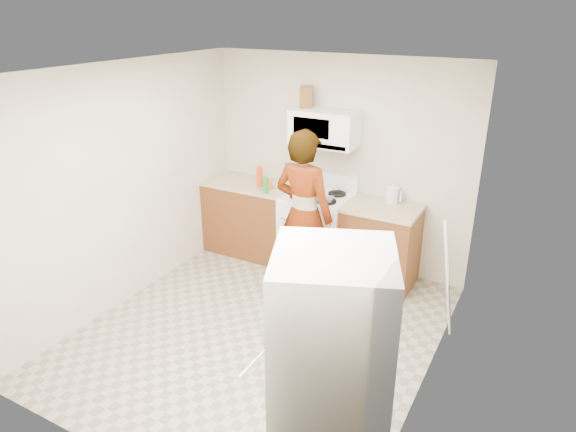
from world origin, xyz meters
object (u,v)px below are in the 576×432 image
Objects in this scene: gas_range at (317,231)px; kettle at (392,195)px; microwave at (325,128)px; person at (304,216)px; fridge at (330,377)px; saucepan at (312,183)px.

kettle is at bearing 12.77° from gas_range.
microwave reaches higher than kettle.
person is 1.07m from kettle.
fridge is at bearing -64.15° from microwave.
fridge is 9.55× the size of kettle.
microwave is 0.71m from saucepan.
gas_range is 5.50× the size of saucepan.
microwave is 4.27× the size of kettle.
fridge reaches higher than gas_range.
fridge is (1.38, -2.85, -0.85)m from microwave.
microwave reaches higher than gas_range.
fridge is at bearing -63.11° from gas_range.
gas_range is 1.22m from microwave.
gas_range is at bearing -144.20° from kettle.
gas_range is at bearing -73.07° from person.
fridge is 8.27× the size of saucepan.
microwave is 3.70× the size of saucepan.
person is at bearing -69.42° from saucepan.
gas_range reaches higher than saucepan.
saucepan is at bearing -155.39° from kettle.
person is (0.13, -0.62, 0.44)m from gas_range.
gas_range reaches higher than kettle.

